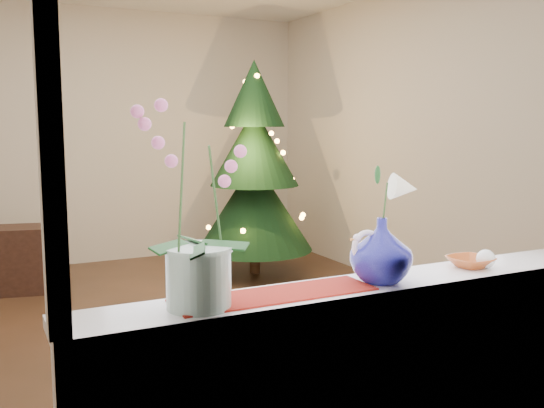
% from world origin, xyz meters
% --- Properties ---
extents(ground, '(5.00, 5.00, 0.00)m').
position_xyz_m(ground, '(0.00, 0.00, 0.00)').
color(ground, '#372516').
rests_on(ground, ground).
extents(wall_back, '(4.50, 0.10, 2.70)m').
position_xyz_m(wall_back, '(0.00, 2.50, 1.35)').
color(wall_back, beige).
rests_on(wall_back, ground).
extents(wall_front, '(4.50, 0.10, 2.70)m').
position_xyz_m(wall_front, '(0.00, -2.50, 1.35)').
color(wall_front, beige).
rests_on(wall_front, ground).
extents(wall_right, '(0.10, 5.00, 2.70)m').
position_xyz_m(wall_right, '(2.25, 0.00, 1.35)').
color(wall_right, beige).
rests_on(wall_right, ground).
extents(windowsill, '(2.20, 0.26, 0.04)m').
position_xyz_m(windowsill, '(0.00, -2.37, 0.90)').
color(windowsill, white).
rests_on(windowsill, window_apron).
extents(window_frame, '(2.22, 0.06, 1.60)m').
position_xyz_m(window_frame, '(0.00, -2.47, 1.70)').
color(window_frame, white).
rests_on(window_frame, windowsill).
extents(runner, '(0.70, 0.20, 0.01)m').
position_xyz_m(runner, '(-0.38, -2.37, 0.92)').
color(runner, maroon).
rests_on(runner, windowsill).
extents(orchid_pot, '(0.24, 0.24, 0.64)m').
position_xyz_m(orchid_pot, '(-0.65, -2.38, 1.24)').
color(orchid_pot, beige).
rests_on(orchid_pot, windowsill).
extents(swan, '(0.24, 0.16, 0.18)m').
position_xyz_m(swan, '(0.03, -2.37, 1.01)').
color(swan, white).
rests_on(swan, windowsill).
extents(blue_vase, '(0.32, 0.32, 0.27)m').
position_xyz_m(blue_vase, '(0.04, -2.39, 1.06)').
color(blue_vase, navy).
rests_on(blue_vase, windowsill).
extents(lily, '(0.15, 0.09, 0.20)m').
position_xyz_m(lily, '(0.04, -2.39, 1.29)').
color(lily, white).
rests_on(lily, blue_vase).
extents(paperweight, '(0.08, 0.08, 0.07)m').
position_xyz_m(paperweight, '(0.54, -2.40, 0.96)').
color(paperweight, white).
rests_on(paperweight, windowsill).
extents(amber_dish, '(0.15, 0.15, 0.04)m').
position_xyz_m(amber_dish, '(0.50, -2.36, 0.94)').
color(amber_dish, '#AE4D1E').
rests_on(amber_dish, windowsill).
extents(xmas_tree, '(1.43, 1.43, 2.10)m').
position_xyz_m(xmas_tree, '(1.23, 1.28, 1.05)').
color(xmas_tree, black).
rests_on(xmas_tree, ground).
extents(side_table, '(0.85, 0.55, 0.59)m').
position_xyz_m(side_table, '(-1.01, 1.61, 0.29)').
color(side_table, black).
rests_on(side_table, ground).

